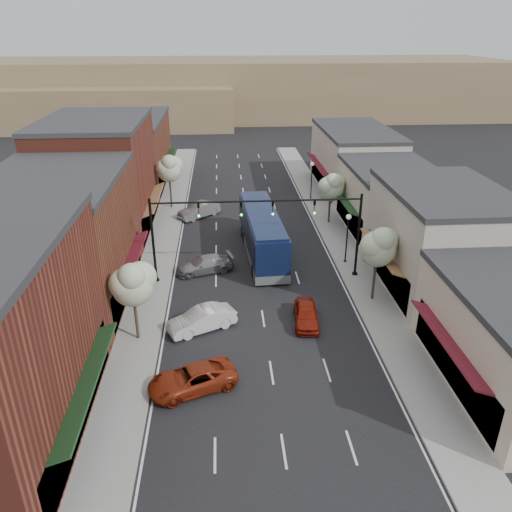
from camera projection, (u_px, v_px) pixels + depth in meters
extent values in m
plane|color=black|center=(266.00, 335.00, 32.99)|extent=(160.00, 160.00, 0.00)
cube|color=gray|center=(164.00, 232.00, 49.18)|extent=(2.80, 73.00, 0.15)
cube|color=gray|center=(332.00, 228.00, 50.25)|extent=(2.80, 73.00, 0.15)
cube|color=gray|center=(179.00, 232.00, 49.27)|extent=(0.25, 73.00, 0.17)
cube|color=gray|center=(319.00, 228.00, 50.16)|extent=(0.25, 73.00, 0.17)
cube|color=black|center=(75.00, 407.00, 24.42)|extent=(0.60, 11.90, 2.60)
cube|color=#183C1B|center=(87.00, 381.00, 23.85)|extent=(1.07, 9.80, 0.49)
cube|color=brown|center=(60.00, 242.00, 35.62)|extent=(9.00, 14.00, 9.00)
cube|color=#2D2D30|center=(48.00, 179.00, 33.66)|extent=(9.20, 14.10, 0.40)
cube|color=black|center=(124.00, 277.00, 37.11)|extent=(0.60, 11.90, 2.60)
cube|color=maroon|center=(132.00, 258.00, 36.53)|extent=(1.07, 9.80, 0.49)
cube|color=maroon|center=(100.00, 178.00, 47.99)|extent=(9.00, 14.00, 10.50)
cube|color=#2D2D30|center=(92.00, 120.00, 45.71)|extent=(9.20, 14.10, 0.40)
cube|color=black|center=(148.00, 213.00, 49.79)|extent=(0.60, 11.90, 2.60)
cube|color=#9A6C46|center=(154.00, 198.00, 49.21)|extent=(1.07, 9.80, 0.49)
cube|color=brown|center=(128.00, 153.00, 63.01)|extent=(9.00, 18.00, 8.00)
cube|color=#2D2D30|center=(125.00, 119.00, 61.25)|extent=(9.20, 18.10, 0.40)
cube|color=black|center=(163.00, 171.00, 64.28)|extent=(0.60, 15.30, 2.60)
cube|color=#183C1B|center=(169.00, 159.00, 63.71)|extent=(1.07, 12.60, 0.49)
cube|color=black|center=(457.00, 364.00, 27.52)|extent=(0.60, 10.20, 2.60)
cube|color=maroon|center=(448.00, 342.00, 26.85)|extent=(1.07, 8.40, 0.49)
cube|color=#C1B3A5|center=(440.00, 241.00, 37.73)|extent=(8.00, 12.00, 7.50)
cube|color=#2D2D30|center=(449.00, 191.00, 36.08)|extent=(8.20, 12.10, 0.40)
cube|color=black|center=(389.00, 268.00, 38.40)|extent=(0.60, 10.20, 2.60)
cube|color=#9A6C46|center=(381.00, 251.00, 37.72)|extent=(1.07, 8.40, 0.49)
cube|color=beige|center=(390.00, 201.00, 48.92)|extent=(8.00, 12.00, 6.00)
cube|color=#2D2D30|center=(393.00, 169.00, 47.58)|extent=(8.20, 12.10, 0.40)
cube|color=black|center=(351.00, 215.00, 49.27)|extent=(0.60, 10.20, 2.60)
cube|color=#183C1B|center=(345.00, 201.00, 48.59)|extent=(1.07, 8.40, 0.49)
cube|color=#C1B3A5|center=(355.00, 161.00, 61.39)|extent=(8.00, 16.00, 7.00)
cube|color=#2D2D30|center=(357.00, 130.00, 59.84)|extent=(8.20, 16.10, 0.40)
cube|color=black|center=(324.00, 176.00, 61.95)|extent=(0.60, 13.60, 2.60)
cube|color=maroon|center=(318.00, 165.00, 61.27)|extent=(1.07, 11.20, 0.49)
cube|color=#7A6647|center=(231.00, 88.00, 112.00)|extent=(120.00, 30.00, 12.00)
cube|color=#7A6647|center=(108.00, 106.00, 100.38)|extent=(50.00, 20.00, 8.00)
cylinder|color=black|center=(355.00, 274.00, 40.68)|extent=(0.44, 0.44, 0.30)
cylinder|color=black|center=(358.00, 236.00, 39.28)|extent=(0.20, 0.20, 7.00)
cylinder|color=black|center=(310.00, 200.00, 37.72)|extent=(8.00, 0.14, 0.14)
imported|color=black|center=(314.00, 207.00, 38.00)|extent=(0.18, 0.46, 1.10)
sphere|color=#19E533|center=(314.00, 213.00, 38.07)|extent=(0.18, 0.18, 0.18)
imported|color=black|center=(273.00, 208.00, 37.80)|extent=(0.18, 0.46, 1.10)
sphere|color=#19E533|center=(273.00, 214.00, 37.86)|extent=(0.18, 0.18, 0.18)
cylinder|color=black|center=(157.00, 281.00, 39.66)|extent=(0.44, 0.44, 0.30)
cylinder|color=black|center=(153.00, 242.00, 38.26)|extent=(0.20, 0.20, 7.00)
cylinder|color=black|center=(204.00, 202.00, 37.21)|extent=(8.00, 0.14, 0.14)
imported|color=black|center=(199.00, 210.00, 37.44)|extent=(0.18, 0.46, 1.10)
sphere|color=#19E533|center=(199.00, 216.00, 37.51)|extent=(0.18, 0.18, 0.18)
imported|color=black|center=(241.00, 209.00, 37.64)|extent=(0.18, 0.46, 1.10)
sphere|color=#19E533|center=(241.00, 215.00, 37.71)|extent=(0.18, 0.18, 0.18)
cylinder|color=#47382B|center=(374.00, 278.00, 36.36)|extent=(0.20, 0.20, 3.71)
sphere|color=beige|center=(377.00, 249.00, 35.39)|extent=(2.60, 2.60, 2.60)
sphere|color=beige|center=(384.00, 241.00, 35.50)|extent=(2.00, 2.00, 2.00)
sphere|color=beige|center=(374.00, 246.00, 34.95)|extent=(1.90, 1.90, 1.90)
sphere|color=beige|center=(382.00, 240.00, 34.56)|extent=(1.70, 1.70, 1.70)
cylinder|color=#47382B|center=(329.00, 208.00, 50.94)|extent=(0.20, 0.20, 3.33)
sphere|color=beige|center=(331.00, 188.00, 50.07)|extent=(2.60, 2.60, 2.60)
sphere|color=beige|center=(335.00, 184.00, 50.19)|extent=(2.00, 2.00, 2.00)
sphere|color=beige|center=(328.00, 186.00, 49.64)|extent=(1.90, 1.90, 1.90)
sphere|color=beige|center=(333.00, 182.00, 49.27)|extent=(1.70, 1.70, 1.70)
cylinder|color=#47382B|center=(136.00, 316.00, 31.72)|extent=(0.20, 0.20, 3.52)
sphere|color=beige|center=(132.00, 286.00, 30.80)|extent=(2.60, 2.60, 2.60)
sphere|color=beige|center=(141.00, 277.00, 30.92)|extent=(2.00, 2.00, 2.00)
sphere|color=beige|center=(124.00, 284.00, 30.36)|extent=(1.90, 1.90, 1.90)
sphere|color=beige|center=(131.00, 277.00, 29.98)|extent=(1.70, 1.70, 1.70)
cylinder|color=#47382B|center=(171.00, 191.00, 55.21)|extent=(0.20, 0.20, 3.84)
sphere|color=beige|center=(169.00, 170.00, 54.20)|extent=(2.60, 2.60, 2.60)
sphere|color=beige|center=(174.00, 165.00, 54.30)|extent=(2.00, 2.00, 2.00)
sphere|color=beige|center=(165.00, 168.00, 53.75)|extent=(1.90, 1.90, 1.90)
sphere|color=beige|center=(169.00, 163.00, 53.35)|extent=(1.70, 1.70, 1.70)
cylinder|color=black|center=(345.00, 262.00, 42.95)|extent=(0.28, 0.28, 0.20)
cylinder|color=black|center=(347.00, 242.00, 42.16)|extent=(0.12, 0.12, 4.00)
sphere|color=white|center=(349.00, 217.00, 41.23)|extent=(0.44, 0.44, 0.44)
cylinder|color=black|center=(311.00, 198.00, 58.81)|extent=(0.28, 0.28, 0.20)
cylinder|color=black|center=(311.00, 183.00, 58.01)|extent=(0.12, 0.12, 4.00)
sphere|color=white|center=(312.00, 164.00, 57.08)|extent=(0.44, 0.44, 0.44)
cube|color=#0E1939|center=(262.00, 232.00, 43.85)|extent=(3.48, 12.91, 3.28)
cube|color=#595B60|center=(262.00, 248.00, 44.48)|extent=(3.50, 12.93, 0.75)
cube|color=black|center=(262.00, 227.00, 43.66)|extent=(3.49, 11.90, 1.17)
cube|color=#0E1939|center=(262.00, 214.00, 43.15)|extent=(3.23, 12.39, 0.27)
cube|color=black|center=(273.00, 255.00, 37.86)|extent=(2.22, 0.20, 1.28)
cylinder|color=black|center=(254.00, 271.00, 40.32)|extent=(0.40, 1.12, 1.11)
cylinder|color=black|center=(285.00, 269.00, 40.61)|extent=(0.40, 1.12, 1.11)
cylinder|color=black|center=(243.00, 232.00, 48.00)|extent=(0.40, 1.12, 1.11)
cylinder|color=black|center=(269.00, 231.00, 48.29)|extent=(0.40, 1.12, 1.11)
cylinder|color=black|center=(245.00, 238.00, 46.66)|extent=(0.40, 1.12, 1.11)
cylinder|color=black|center=(271.00, 236.00, 46.94)|extent=(0.40, 1.12, 1.11)
imported|color=maroon|center=(306.00, 315.00, 33.98)|extent=(1.98, 4.13, 1.36)
imported|color=maroon|center=(192.00, 379.00, 27.75)|extent=(5.44, 3.86, 1.38)
imported|color=silver|center=(202.00, 320.00, 33.25)|extent=(4.84, 3.44, 1.51)
imported|color=gray|center=(205.00, 265.00, 41.11)|extent=(5.10, 3.21, 1.38)
imported|color=#99999E|center=(199.00, 210.00, 52.99)|extent=(4.69, 4.33, 1.56)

